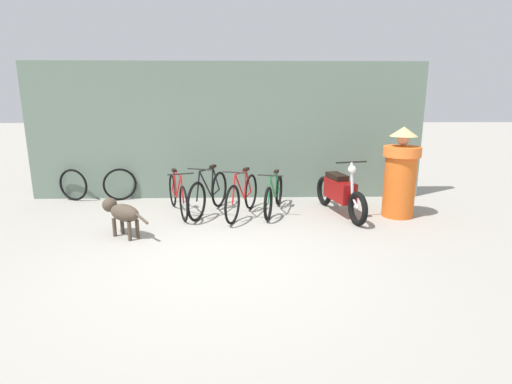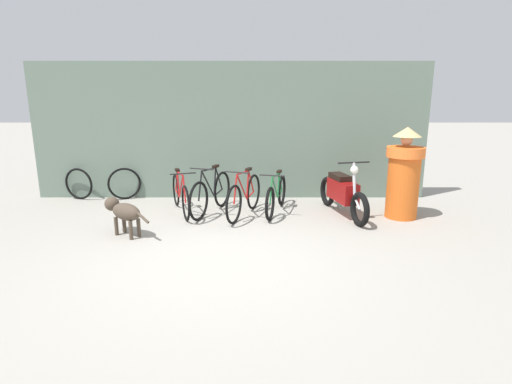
{
  "view_description": "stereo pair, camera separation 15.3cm",
  "coord_description": "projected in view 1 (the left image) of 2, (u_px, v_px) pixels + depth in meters",
  "views": [
    {
      "loc": [
        0.4,
        -5.09,
        2.14
      ],
      "look_at": [
        0.56,
        1.17,
        0.65
      ],
      "focal_mm": 28.0,
      "sensor_mm": 36.0,
      "label": 1
    },
    {
      "loc": [
        0.55,
        -5.09,
        2.14
      ],
      "look_at": [
        0.56,
        1.17,
        0.65
      ],
      "focal_mm": 28.0,
      "sensor_mm": 36.0,
      "label": 2
    }
  ],
  "objects": [
    {
      "name": "ground_plane",
      "position": [
        217.0,
        258.0,
        5.43
      ],
      "size": [
        60.0,
        60.0,
        0.0
      ],
      "primitive_type": "plane",
      "color": "#9E998E"
    },
    {
      "name": "shop_wall_back",
      "position": [
        227.0,
        131.0,
        8.48
      ],
      "size": [
        8.36,
        0.2,
        2.86
      ],
      "color": "slate",
      "rests_on": "ground"
    },
    {
      "name": "bicycle_0",
      "position": [
        178.0,
        195.0,
        7.48
      ],
      "size": [
        0.66,
        1.64,
        0.83
      ],
      "rotation": [
        0.0,
        0.0,
        -1.22
      ],
      "color": "black",
      "rests_on": "ground"
    },
    {
      "name": "bicycle_1",
      "position": [
        209.0,
        194.0,
        7.46
      ],
      "size": [
        0.65,
        1.63,
        0.92
      ],
      "rotation": [
        0.0,
        0.0,
        -1.91
      ],
      "color": "black",
      "rests_on": "ground"
    },
    {
      "name": "bicycle_2",
      "position": [
        242.0,
        196.0,
        7.31
      ],
      "size": [
        0.64,
        1.62,
        0.89
      ],
      "rotation": [
        0.0,
        0.0,
        -1.91
      ],
      "color": "black",
      "rests_on": "ground"
    },
    {
      "name": "bicycle_3",
      "position": [
        274.0,
        195.0,
        7.56
      ],
      "size": [
        0.56,
        1.65,
        0.8
      ],
      "rotation": [
        0.0,
        0.0,
        -1.83
      ],
      "color": "black",
      "rests_on": "ground"
    },
    {
      "name": "motorcycle",
      "position": [
        340.0,
        192.0,
        7.39
      ],
      "size": [
        0.64,
        1.94,
        1.06
      ],
      "rotation": [
        0.0,
        0.0,
        -1.34
      ],
      "color": "black",
      "rests_on": "ground"
    },
    {
      "name": "stray_dog",
      "position": [
        121.0,
        212.0,
        6.21
      ],
      "size": [
        0.89,
        0.69,
        0.59
      ],
      "rotation": [
        0.0,
        0.0,
        2.52
      ],
      "color": "#4C3F33",
      "rests_on": "ground"
    },
    {
      "name": "person_in_robes",
      "position": [
        400.0,
        173.0,
        7.18
      ],
      "size": [
        0.71,
        0.71,
        1.64
      ],
      "rotation": [
        0.0,
        0.0,
        3.05
      ],
      "color": "orange",
      "rests_on": "ground"
    },
    {
      "name": "spare_tire_left",
      "position": [
        73.0,
        185.0,
        8.41
      ],
      "size": [
        0.67,
        0.23,
        0.68
      ],
      "rotation": [
        0.0,
        0.0,
        -0.28
      ],
      "color": "black",
      "rests_on": "ground"
    },
    {
      "name": "spare_tire_right",
      "position": [
        120.0,
        184.0,
        8.43
      ],
      "size": [
        0.66,
        0.29,
        0.69
      ],
      "rotation": [
        0.0,
        0.0,
        0.37
      ],
      "color": "black",
      "rests_on": "ground"
    }
  ]
}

